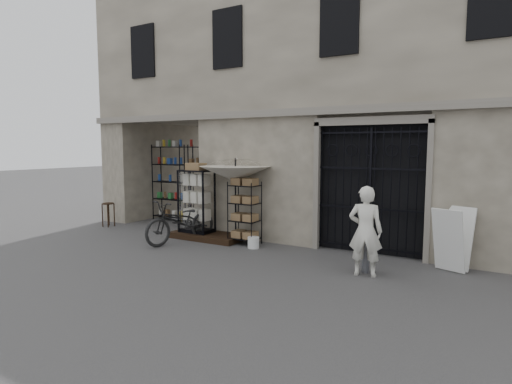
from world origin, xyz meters
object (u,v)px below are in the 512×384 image
Objects in this scene: white_bucket at (253,243)px; market_umbrella at (235,170)px; bicycle at (182,243)px; shopkeeper at (364,275)px; steel_bollard at (366,253)px; wire_rack at (245,214)px; wooden_stool at (108,214)px; easel_sign at (453,239)px; display_cabinet at (197,204)px.

market_umbrella is at bearing 154.98° from white_bucket.
shopkeeper is at bearing 8.58° from bicycle.
steel_bollard is (2.91, -0.61, 0.25)m from white_bucket.
wooden_stool is at bearing 159.13° from wire_rack.
wire_rack is 2.02× the size of steel_bollard.
wire_rack is 2.17× the size of wooden_stool.
bicycle is (-1.13, -0.78, -1.85)m from market_umbrella.
white_bucket is 4.38m from easel_sign.
market_umbrella is 1.23× the size of bicycle.
white_bucket is 1.93m from bicycle.
market_umbrella is 1.50× the size of shopkeeper.
bicycle is 1.22× the size of shopkeeper.
easel_sign is at bearing 4.74° from white_bucket.
easel_sign is at bearing 34.19° from steel_bollard.
market_umbrella is 5.23m from easel_sign.
display_cabinet is at bearing 170.11° from steel_bollard.
white_bucket is 0.23× the size of easel_sign.
market_umbrella is 3.55× the size of wooden_stool.
wire_rack reaches higher than bicycle.
white_bucket is at bearing -156.10° from easel_sign.
shopkeeper is at bearing -6.48° from wooden_stool.
bicycle is 1.69× the size of easel_sign.
easel_sign is (5.08, 0.01, -1.22)m from market_umbrella.
bicycle is 2.88× the size of wooden_stool.
white_bucket is 0.39× the size of wooden_stool.
bicycle is (-1.47, -0.68, -0.77)m from wire_rack.
display_cabinet reaches higher than steel_bollard.
display_cabinet is 0.86× the size of bicycle.
wire_rack is 3.45m from steel_bollard.
steel_bollard is at bearing -5.14° from wooden_stool.
market_umbrella reaches higher than display_cabinet.
shopkeeper is at bearing -39.79° from wire_rack.
white_bucket is 5.28m from wooden_stool.
market_umbrella is at bearing 47.72° from bicycle.
easel_sign reaches higher than wooden_stool.
steel_bollard is (4.83, -0.84, -0.51)m from display_cabinet.
easel_sign is (1.39, 1.17, 0.64)m from shopkeeper.
market_umbrella is 4.29m from shopkeeper.
shopkeeper is (2.95, -0.81, -0.13)m from white_bucket.
wire_rack is 3.60m from shopkeeper.
market_umbrella reaches higher than easel_sign.
wooden_stool is 0.93× the size of steel_bollard.
wooden_stool is (-3.40, 0.56, 0.38)m from bicycle.
bicycle reaches higher than wooden_stool.
white_bucket reaches higher than shopkeeper.
wire_rack is at bearing 37.98° from bicycle.
wooden_stool is at bearing 178.63° from white_bucket.
wire_rack reaches higher than white_bucket.
shopkeeper is (3.70, -1.16, -1.85)m from market_umbrella.
bicycle is 6.29m from easel_sign.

